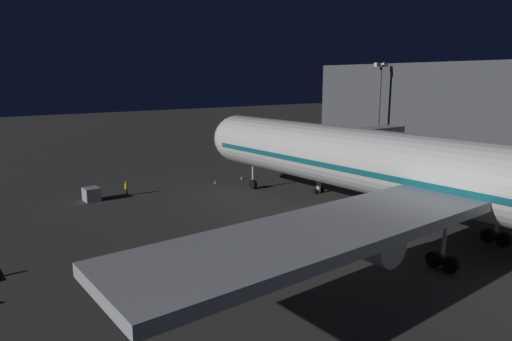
% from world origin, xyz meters
% --- Properties ---
extents(ground_plane, '(320.00, 320.00, 0.00)m').
position_xyz_m(ground_plane, '(0.00, 0.00, 0.00)').
color(ground_plane, '#383533').
extents(airliner_at_gate, '(57.89, 66.76, 20.76)m').
position_xyz_m(airliner_at_gate, '(0.00, 13.61, 6.09)').
color(airliner_at_gate, silver).
rests_on(airliner_at_gate, ground_plane).
extents(jet_bridge, '(18.15, 3.40, 7.69)m').
position_xyz_m(jet_bridge, '(-10.00, -6.29, 6.14)').
color(jet_bridge, '#9E9E99').
rests_on(jet_bridge, ground_plane).
extents(apron_floodlight_mast, '(2.90, 0.50, 16.35)m').
position_xyz_m(apron_floodlight_mast, '(-25.50, -13.28, 9.59)').
color(apron_floodlight_mast, '#59595E').
rests_on(apron_floodlight_mast, ground_plane).
extents(baggage_container_mid_row, '(1.66, 1.84, 1.55)m').
position_xyz_m(baggage_container_mid_row, '(18.27, -19.90, 0.77)').
color(baggage_container_mid_row, '#B7BABF').
rests_on(baggage_container_mid_row, ground_plane).
extents(ground_crew_by_belt_loader, '(0.40, 0.40, 1.75)m').
position_xyz_m(ground_crew_by_belt_loader, '(14.18, -19.66, 0.96)').
color(ground_crew_by_belt_loader, black).
rests_on(ground_crew_by_belt_loader, ground_plane).
extents(traffic_cone_nose_port, '(0.36, 0.36, 0.55)m').
position_xyz_m(traffic_cone_nose_port, '(-2.20, -18.50, 0.28)').
color(traffic_cone_nose_port, orange).
rests_on(traffic_cone_nose_port, ground_plane).
extents(traffic_cone_nose_starboard, '(0.36, 0.36, 0.55)m').
position_xyz_m(traffic_cone_nose_starboard, '(2.20, -18.50, 0.28)').
color(traffic_cone_nose_starboard, orange).
rests_on(traffic_cone_nose_starboard, ground_plane).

